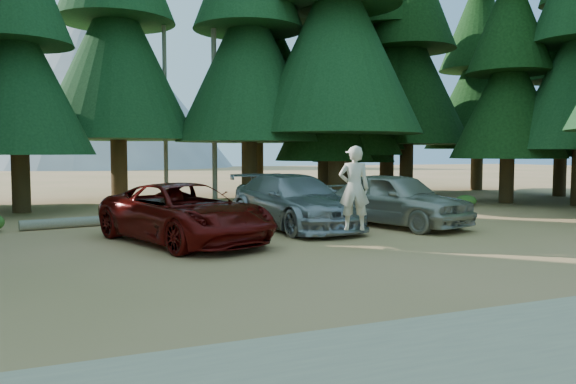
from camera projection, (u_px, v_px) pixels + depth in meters
name	position (u px, v px, depth m)	size (l,w,h in m)	color
ground	(348.00, 253.00, 12.67)	(160.00, 160.00, 0.00)	#A08143
forest_belt_north	(196.00, 201.00, 26.50)	(36.00, 7.00, 22.00)	black
snag_front	(214.00, 72.00, 25.93)	(0.24, 0.24, 12.00)	gray
snag_back	(165.00, 95.00, 26.62)	(0.20, 0.20, 10.00)	gray
mountain_peak	(78.00, 89.00, 92.19)	(48.00, 50.00, 28.00)	gray
red_pickup	(185.00, 213.00, 14.15)	(2.50, 5.41, 1.50)	#580907
silver_minivan_center	(294.00, 201.00, 16.91)	(2.26, 5.57, 1.62)	#94979B
silver_minivan_right	(395.00, 199.00, 17.33)	(1.98, 4.93, 1.68)	#A8A495
frisbee_player	(354.00, 188.00, 13.33)	(0.86, 0.72, 2.01)	beige
log_left	(96.00, 221.00, 17.40)	(0.31, 0.31, 4.35)	gray
log_mid	(281.00, 210.00, 20.77)	(0.32, 0.32, 3.89)	gray
log_right	(363.00, 209.00, 20.79)	(0.36, 0.36, 5.69)	gray
shrub_left	(116.00, 210.00, 20.32)	(0.75, 0.75, 0.41)	#33681F
shrub_center_left	(208.00, 212.00, 18.74)	(1.11, 1.11, 0.61)	#33681F
shrub_center_right	(203.00, 211.00, 19.61)	(0.90, 0.90, 0.50)	#33681F
shrub_right	(269.00, 203.00, 22.26)	(1.06, 1.06, 0.59)	#33681F
shrub_far_right	(407.00, 198.00, 24.39)	(1.10, 1.10, 0.61)	#33681F
shrub_edge_east	(466.00, 201.00, 23.82)	(0.87, 0.87, 0.48)	#33681F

